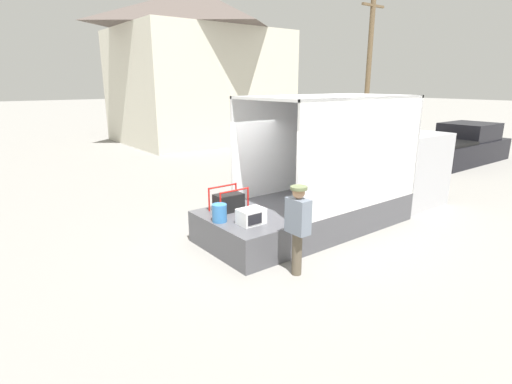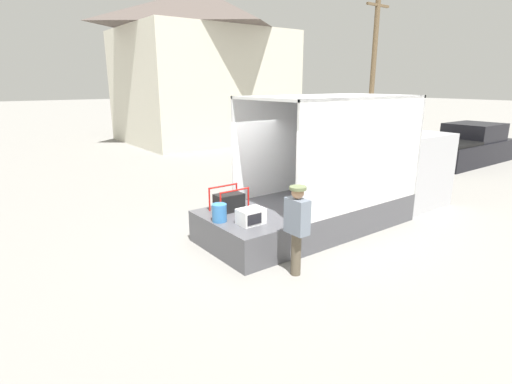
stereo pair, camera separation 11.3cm
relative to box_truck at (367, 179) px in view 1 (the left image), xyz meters
name	(u,v)px [view 1 (the left image)]	position (x,y,z in m)	size (l,w,h in m)	color
ground_plane	(261,243)	(-3.53, 0.00, -0.90)	(160.00, 160.00, 0.00)	gray
box_truck	(367,179)	(0.00, 0.00, 0.00)	(5.97, 2.21, 3.06)	#B2B2B7
tailgate_deck	(239,234)	(-4.11, 0.00, -0.56)	(1.17, 2.10, 0.68)	#4C4C51
microwave	(251,216)	(-4.09, -0.40, -0.07)	(0.51, 0.38, 0.30)	white
portable_generator	(230,202)	(-3.96, 0.55, -0.03)	(0.74, 0.49, 0.51)	black
orange_bucket	(219,213)	(-4.51, 0.08, -0.04)	(0.29, 0.29, 0.36)	#3370B2
worker_person	(298,222)	(-3.92, -1.53, 0.10)	(0.29, 0.44, 1.64)	brown
pickup_truck_black	(461,146)	(8.99, 1.87, -0.23)	(5.08, 2.02, 1.65)	black
house_backdrop	(199,66)	(3.62, 14.85, 3.34)	(9.29, 7.63, 8.33)	beige
utility_pole	(369,68)	(10.88, 8.48, 3.24)	(1.80, 0.28, 7.97)	brown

